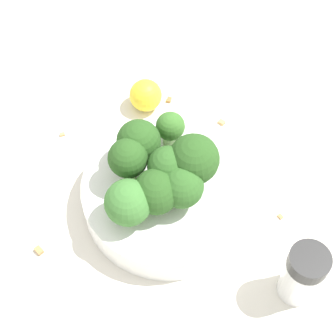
% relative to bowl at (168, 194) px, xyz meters
% --- Properties ---
extents(ground_plane, '(3.00, 3.00, 0.00)m').
position_rel_bowl_xyz_m(ground_plane, '(0.00, 0.00, -0.02)').
color(ground_plane, silver).
extents(bowl, '(0.19, 0.19, 0.04)m').
position_rel_bowl_xyz_m(bowl, '(0.00, 0.00, 0.00)').
color(bowl, white).
rests_on(bowl, ground_plane).
extents(broccoli_floret_0, '(0.05, 0.05, 0.05)m').
position_rel_bowl_xyz_m(broccoli_floret_0, '(0.02, 0.02, 0.05)').
color(broccoli_floret_0, '#84AD66').
rests_on(broccoli_floret_0, bowl).
extents(broccoli_floret_1, '(0.04, 0.04, 0.06)m').
position_rel_bowl_xyz_m(broccoli_floret_1, '(0.00, -0.04, 0.06)').
color(broccoli_floret_1, '#8EB770').
rests_on(broccoli_floret_1, bowl).
extents(broccoli_floret_2, '(0.04, 0.04, 0.06)m').
position_rel_bowl_xyz_m(broccoli_floret_2, '(0.00, -0.00, 0.05)').
color(broccoli_floret_2, '#84AD66').
rests_on(broccoli_floret_2, bowl).
extents(broccoli_floret_3, '(0.05, 0.05, 0.07)m').
position_rel_bowl_xyz_m(broccoli_floret_3, '(-0.01, 0.02, 0.06)').
color(broccoli_floret_3, '#7A9E5B').
rests_on(broccoli_floret_3, bowl).
extents(broccoli_floret_4, '(0.05, 0.05, 0.05)m').
position_rel_bowl_xyz_m(broccoli_floret_4, '(0.05, -0.03, 0.05)').
color(broccoli_floret_4, '#7A9E5B').
rests_on(broccoli_floret_4, bowl).
extents(broccoli_floret_5, '(0.05, 0.05, 0.06)m').
position_rel_bowl_xyz_m(broccoli_floret_5, '(-0.02, -0.04, 0.05)').
color(broccoli_floret_5, '#84AD66').
rests_on(broccoli_floret_5, bowl).
extents(broccoli_floret_6, '(0.03, 0.03, 0.05)m').
position_rel_bowl_xyz_m(broccoli_floret_6, '(-0.06, -0.01, 0.05)').
color(broccoli_floret_6, '#84AD66').
rests_on(broccoli_floret_6, bowl).
extents(broccoli_floret_7, '(0.05, 0.05, 0.05)m').
position_rel_bowl_xyz_m(broccoli_floret_7, '(0.03, -0.01, 0.05)').
color(broccoli_floret_7, '#84AD66').
rests_on(broccoli_floret_7, bowl).
extents(pepper_shaker, '(0.04, 0.04, 0.08)m').
position_rel_bowl_xyz_m(pepper_shaker, '(0.07, 0.15, 0.02)').
color(pepper_shaker, silver).
rests_on(pepper_shaker, ground_plane).
extents(lemon_wedge, '(0.04, 0.04, 0.04)m').
position_rel_bowl_xyz_m(lemon_wedge, '(-0.13, -0.06, 0.00)').
color(lemon_wedge, yellow).
rests_on(lemon_wedge, ground_plane).
extents(almond_crumb_0, '(0.01, 0.01, 0.01)m').
position_rel_bowl_xyz_m(almond_crumb_0, '(-0.15, -0.03, -0.02)').
color(almond_crumb_0, olive).
rests_on(almond_crumb_0, ground_plane).
extents(almond_crumb_1, '(0.01, 0.01, 0.01)m').
position_rel_bowl_xyz_m(almond_crumb_1, '(-0.07, -0.15, -0.02)').
color(almond_crumb_1, tan).
rests_on(almond_crumb_1, ground_plane).
extents(almond_crumb_2, '(0.01, 0.01, 0.01)m').
position_rel_bowl_xyz_m(almond_crumb_2, '(-0.01, 0.13, -0.02)').
color(almond_crumb_2, '#AD7F4C').
rests_on(almond_crumb_2, ground_plane).
extents(almond_crumb_3, '(0.01, 0.01, 0.01)m').
position_rel_bowl_xyz_m(almond_crumb_3, '(-0.13, 0.04, -0.02)').
color(almond_crumb_3, tan).
rests_on(almond_crumb_3, ground_plane).
extents(almond_crumb_4, '(0.01, 0.01, 0.01)m').
position_rel_bowl_xyz_m(almond_crumb_4, '(0.09, -0.12, -0.01)').
color(almond_crumb_4, '#AD7F4C').
rests_on(almond_crumb_4, ground_plane).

